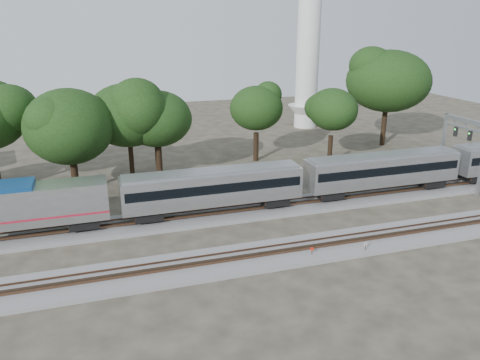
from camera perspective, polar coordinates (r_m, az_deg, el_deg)
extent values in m
plane|color=#383328|center=(44.10, 0.47, -7.24)|extent=(160.00, 160.00, 0.00)
cube|color=slate|center=(49.25, -1.68, -4.11)|extent=(160.00, 5.00, 0.40)
cube|color=brown|center=(48.44, -1.46, -3.92)|extent=(160.00, 0.08, 0.15)
cube|color=brown|center=(49.72, -1.91, -3.32)|extent=(160.00, 0.08, 0.15)
cube|color=slate|center=(40.64, 2.22, -9.33)|extent=(160.00, 5.00, 0.40)
cube|color=brown|center=(39.83, 2.58, -9.22)|extent=(160.00, 0.08, 0.15)
cube|color=brown|center=(41.03, 1.89, -8.32)|extent=(160.00, 0.08, 0.15)
cube|color=silver|center=(46.79, -22.71, -2.61)|extent=(11.29, 3.20, 3.52)
cube|color=maroon|center=(47.26, -24.11, -3.77)|extent=(13.85, 3.24, 0.19)
cube|color=black|center=(47.35, -18.46, -4.77)|extent=(2.77, 2.34, 0.96)
cube|color=silver|center=(47.81, -3.30, -0.88)|extent=(18.54, 3.20, 3.20)
cube|color=black|center=(47.70, -3.30, -0.52)|extent=(17.90, 3.25, 0.96)
cube|color=gray|center=(47.28, -3.33, 1.00)|extent=(18.11, 2.56, 0.37)
cube|color=black|center=(47.50, -11.14, -4.04)|extent=(2.77, 2.34, 0.96)
cube|color=black|center=(50.47, 4.15, -2.33)|extent=(2.77, 2.34, 0.96)
cube|color=silver|center=(55.85, 16.98, 1.22)|extent=(18.54, 3.20, 3.20)
cube|color=black|center=(55.75, 17.01, 1.53)|extent=(17.90, 3.25, 0.96)
cube|color=gray|center=(55.39, 17.14, 2.85)|extent=(18.11, 2.56, 0.37)
cube|color=black|center=(53.11, 10.75, -1.54)|extent=(2.77, 2.34, 0.96)
cube|color=black|center=(60.40, 22.08, -0.12)|extent=(2.77, 2.34, 0.96)
cube|color=black|center=(64.68, 26.60, 0.44)|extent=(2.77, 2.34, 0.96)
cylinder|color=#512D19|center=(41.08, 8.74, -8.82)|extent=(0.06, 0.06, 0.92)
cylinder|color=red|center=(40.90, 8.77, -8.31)|extent=(0.33, 0.10, 0.33)
cylinder|color=#512D19|center=(42.65, 15.02, -8.12)|extent=(0.07, 0.07, 1.02)
cylinder|color=silver|center=(42.45, 15.08, -7.57)|extent=(0.35, 0.15, 0.36)
cube|color=#512D19|center=(42.41, 12.19, -8.59)|extent=(0.56, 0.43, 0.30)
cylinder|color=silver|center=(90.28, 8.31, 15.64)|extent=(4.21, 4.21, 29.47)
cone|color=silver|center=(91.79, 7.94, 7.75)|extent=(6.74, 6.74, 4.21)
cube|color=gray|center=(64.62, 23.43, 3.72)|extent=(0.33, 0.33, 8.56)
cube|color=gray|center=(61.39, 25.90, 6.51)|extent=(0.38, 7.04, 0.57)
cube|color=gray|center=(61.55, 25.78, 5.73)|extent=(0.24, 7.04, 0.24)
cube|color=black|center=(60.69, 26.21, 4.86)|extent=(0.24, 0.48, 1.14)
cube|color=black|center=(62.31, 24.80, 5.38)|extent=(0.24, 0.48, 1.14)
cylinder|color=black|center=(58.15, -19.48, 0.48)|extent=(0.70, 0.70, 4.34)
ellipsoid|color=black|center=(56.69, -20.12, 6.15)|extent=(8.19, 8.19, 6.96)
cylinder|color=black|center=(60.94, -13.07, 2.01)|extent=(0.70, 0.70, 4.56)
ellipsoid|color=black|center=(59.51, -13.50, 7.72)|extent=(8.59, 8.59, 7.30)
cylinder|color=black|center=(60.71, -9.85, 2.02)|extent=(0.70, 0.70, 4.27)
ellipsoid|color=black|center=(59.33, -10.16, 7.39)|extent=(8.06, 8.06, 6.85)
cylinder|color=black|center=(68.15, 1.96, 4.08)|extent=(0.70, 0.70, 4.15)
ellipsoid|color=black|center=(66.95, 2.01, 8.75)|extent=(7.83, 7.83, 6.66)
cylinder|color=black|center=(66.97, 10.90, 3.54)|extent=(0.70, 0.70, 4.29)
ellipsoid|color=black|center=(65.72, 11.21, 8.45)|extent=(8.10, 8.10, 6.88)
cylinder|color=black|center=(80.36, 17.09, 6.05)|extent=(0.70, 0.70, 5.61)
ellipsoid|color=black|center=(79.15, 17.63, 11.43)|extent=(10.57, 10.57, 8.99)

